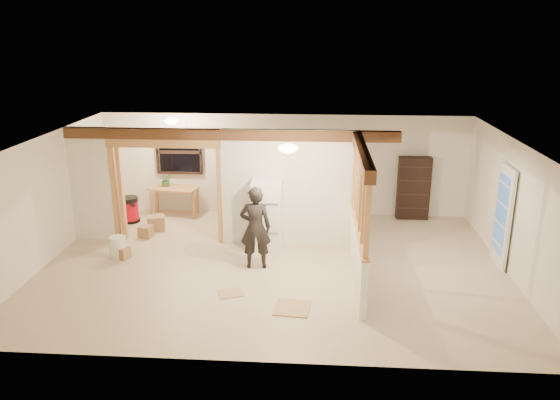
# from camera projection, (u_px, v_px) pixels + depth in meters

# --- Properties ---
(floor) EXTENTS (9.00, 6.50, 0.01)m
(floor) POSITION_uv_depth(u_px,v_px,m) (274.00, 266.00, 10.76)
(floor) COLOR #C2AC90
(floor) RESTS_ON ground
(ceiling) EXTENTS (9.00, 6.50, 0.01)m
(ceiling) POSITION_uv_depth(u_px,v_px,m) (273.00, 141.00, 10.00)
(ceiling) COLOR white
(wall_back) EXTENTS (9.00, 0.01, 2.50)m
(wall_back) POSITION_uv_depth(u_px,v_px,m) (284.00, 165.00, 13.47)
(wall_back) COLOR silver
(wall_back) RESTS_ON floor
(wall_front) EXTENTS (9.00, 0.01, 2.50)m
(wall_front) POSITION_uv_depth(u_px,v_px,m) (254.00, 281.00, 7.29)
(wall_front) COLOR silver
(wall_front) RESTS_ON floor
(wall_left) EXTENTS (0.01, 6.50, 2.50)m
(wall_left) POSITION_uv_depth(u_px,v_px,m) (45.00, 201.00, 10.68)
(wall_left) COLOR silver
(wall_left) RESTS_ON floor
(wall_right) EXTENTS (0.01, 6.50, 2.50)m
(wall_right) POSITION_uv_depth(u_px,v_px,m) (516.00, 211.00, 10.08)
(wall_right) COLOR silver
(wall_right) RESTS_ON floor
(partition_left_stub) EXTENTS (0.90, 0.12, 2.50)m
(partition_left_stub) POSITION_uv_depth(u_px,v_px,m) (91.00, 184.00, 11.79)
(partition_left_stub) COLOR silver
(partition_left_stub) RESTS_ON floor
(partition_center) EXTENTS (2.80, 0.12, 2.50)m
(partition_center) POSITION_uv_depth(u_px,v_px,m) (287.00, 188.00, 11.51)
(partition_center) COLOR silver
(partition_center) RESTS_ON floor
(doorway_frame) EXTENTS (2.46, 0.14, 2.20)m
(doorway_frame) POSITION_uv_depth(u_px,v_px,m) (167.00, 193.00, 11.72)
(doorway_frame) COLOR tan
(doorway_frame) RESTS_ON floor
(header_beam_back) EXTENTS (7.00, 0.18, 0.22)m
(header_beam_back) POSITION_uv_depth(u_px,v_px,m) (230.00, 135.00, 11.25)
(header_beam_back) COLOR brown
(header_beam_back) RESTS_ON ceiling
(header_beam_right) EXTENTS (0.18, 3.30, 0.22)m
(header_beam_right) POSITION_uv_depth(u_px,v_px,m) (362.00, 154.00, 9.55)
(header_beam_right) COLOR brown
(header_beam_right) RESTS_ON ceiling
(pony_wall) EXTENTS (0.12, 3.20, 1.00)m
(pony_wall) POSITION_uv_depth(u_px,v_px,m) (358.00, 253.00, 10.12)
(pony_wall) COLOR silver
(pony_wall) RESTS_ON floor
(stud_partition) EXTENTS (0.14, 3.20, 1.32)m
(stud_partition) POSITION_uv_depth(u_px,v_px,m) (360.00, 193.00, 9.77)
(stud_partition) COLOR tan
(stud_partition) RESTS_ON pony_wall
(window_back) EXTENTS (1.12, 0.10, 1.10)m
(window_back) POSITION_uv_depth(u_px,v_px,m) (179.00, 152.00, 13.48)
(window_back) COLOR black
(window_back) RESTS_ON wall_back
(french_door) EXTENTS (0.12, 0.86, 2.00)m
(french_door) POSITION_uv_depth(u_px,v_px,m) (503.00, 216.00, 10.54)
(french_door) COLOR white
(french_door) RESTS_ON floor
(ceiling_dome_main) EXTENTS (0.36, 0.36, 0.16)m
(ceiling_dome_main) POSITION_uv_depth(u_px,v_px,m) (288.00, 148.00, 9.51)
(ceiling_dome_main) COLOR #FFEABF
(ceiling_dome_main) RESTS_ON ceiling
(ceiling_dome_util) EXTENTS (0.32, 0.32, 0.14)m
(ceiling_dome_util) POSITION_uv_depth(u_px,v_px,m) (172.00, 120.00, 12.36)
(ceiling_dome_util) COLOR #FFEABF
(ceiling_dome_util) RESTS_ON ceiling
(hanging_bulb) EXTENTS (0.07, 0.07, 0.07)m
(hanging_bulb) POSITION_uv_depth(u_px,v_px,m) (187.00, 140.00, 11.75)
(hanging_bulb) COLOR #FFD88C
(hanging_bulb) RESTS_ON ceiling
(refrigerator) EXTENTS (0.62, 0.60, 1.50)m
(refrigerator) POSITION_uv_depth(u_px,v_px,m) (267.00, 216.00, 11.34)
(refrigerator) COLOR silver
(refrigerator) RESTS_ON floor
(woman) EXTENTS (0.63, 0.44, 1.64)m
(woman) POSITION_uv_depth(u_px,v_px,m) (255.00, 228.00, 10.46)
(woman) COLOR black
(woman) RESTS_ON floor
(work_table) EXTENTS (1.23, 0.76, 0.72)m
(work_table) POSITION_uv_depth(u_px,v_px,m) (175.00, 201.00, 13.56)
(work_table) COLOR tan
(work_table) RESTS_ON floor
(potted_plant) EXTENTS (0.36, 0.33, 0.35)m
(potted_plant) POSITION_uv_depth(u_px,v_px,m) (166.00, 180.00, 13.49)
(potted_plant) COLOR #2E672E
(potted_plant) RESTS_ON work_table
(shop_vac) EXTENTS (0.49, 0.49, 0.63)m
(shop_vac) POSITION_uv_depth(u_px,v_px,m) (129.00, 209.00, 13.12)
(shop_vac) COLOR #AD0817
(shop_vac) RESTS_ON floor
(bookshelf) EXTENTS (0.77, 0.26, 1.55)m
(bookshelf) POSITION_uv_depth(u_px,v_px,m) (414.00, 188.00, 13.22)
(bookshelf) COLOR black
(bookshelf) RESTS_ON floor
(bucket) EXTENTS (0.45, 0.45, 0.44)m
(bucket) POSITION_uv_depth(u_px,v_px,m) (118.00, 247.00, 11.11)
(bucket) COLOR white
(bucket) RESTS_ON floor
(box_util_a) EXTENTS (0.46, 0.42, 0.34)m
(box_util_a) POSITION_uv_depth(u_px,v_px,m) (156.00, 223.00, 12.63)
(box_util_a) COLOR #9E714C
(box_util_a) RESTS_ON floor
(box_util_b) EXTENTS (0.33, 0.33, 0.26)m
(box_util_b) POSITION_uv_depth(u_px,v_px,m) (146.00, 231.00, 12.21)
(box_util_b) COLOR #9E714C
(box_util_b) RESTS_ON floor
(box_front) EXTENTS (0.36, 0.33, 0.23)m
(box_front) POSITION_uv_depth(u_px,v_px,m) (122.00, 253.00, 11.09)
(box_front) COLOR #9E714C
(box_front) RESTS_ON floor
(floor_panel_near) EXTENTS (0.64, 0.64, 0.02)m
(floor_panel_near) POSITION_uv_depth(u_px,v_px,m) (292.00, 308.00, 9.12)
(floor_panel_near) COLOR tan
(floor_panel_near) RESTS_ON floor
(floor_panel_far) EXTENTS (0.53, 0.48, 0.01)m
(floor_panel_far) POSITION_uv_depth(u_px,v_px,m) (231.00, 293.00, 9.63)
(floor_panel_far) COLOR tan
(floor_panel_far) RESTS_ON floor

